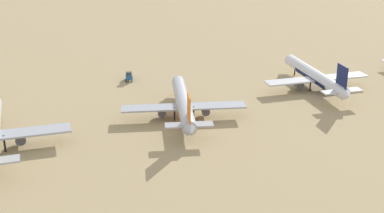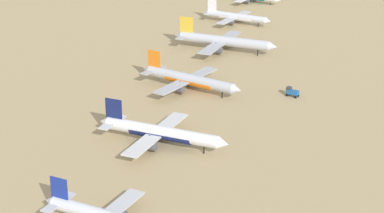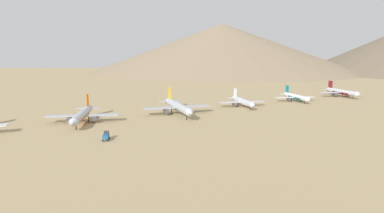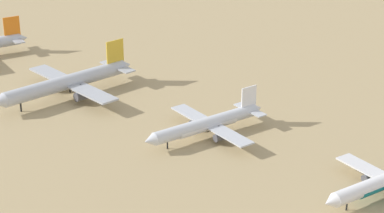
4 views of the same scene
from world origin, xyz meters
TOP-DOWN VIEW (x-y plane):
  - parked_jet_1 at (22.81, -113.50)m, footprint 49.55×40.11m
  - parked_jet_2 at (9.05, -58.61)m, footprint 49.73×40.70m
  - service_truck at (51.05, -48.04)m, footprint 5.56×3.61m

SIDE VIEW (x-z plane):
  - service_truck at x=51.05m, z-range 0.13..4.03m
  - parked_jet_1 at x=22.81m, z-range -2.40..11.93m
  - parked_jet_2 at x=9.05m, z-range -2.41..11.99m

